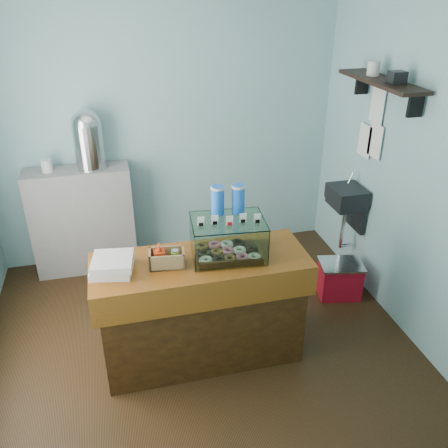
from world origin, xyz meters
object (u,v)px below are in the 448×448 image
object	(u,v)px
coffee_urn	(88,138)
red_cooler	(339,279)
counter	(202,309)
display_case	(228,234)

from	to	relation	value
coffee_urn	red_cooler	bearing A→B (deg)	-26.69
counter	coffee_urn	xyz separation A→B (m)	(-0.74, 1.58, 0.94)
coffee_urn	counter	bearing A→B (deg)	-64.85
display_case	coffee_urn	xyz separation A→B (m)	(-0.96, 1.54, 0.33)
display_case	red_cooler	distance (m)	1.57
display_case	red_cooler	world-z (taller)	display_case
counter	coffee_urn	size ratio (longest dim) A/B	2.83
counter	red_cooler	size ratio (longest dim) A/B	3.59
display_case	coffee_urn	bearing A→B (deg)	126.92
coffee_urn	display_case	bearing A→B (deg)	-58.11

